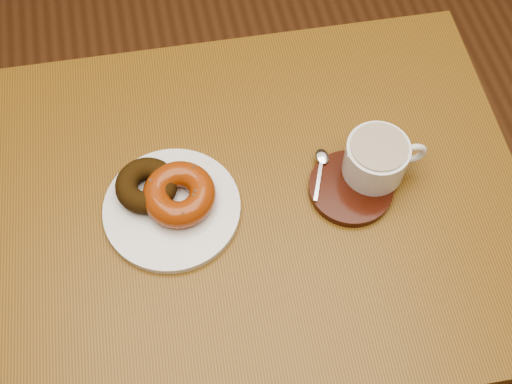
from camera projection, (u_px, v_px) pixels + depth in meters
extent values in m
plane|color=brown|center=(311.00, 227.00, 1.90)|extent=(6.00, 6.00, 0.00)
cube|color=brown|center=(244.00, 206.00, 1.02)|extent=(0.92, 0.70, 0.03)
cylinder|color=#4A2C15|center=(57.00, 206.00, 1.48)|extent=(0.05, 0.05, 0.80)
cylinder|color=#4A2C15|center=(390.00, 157.00, 1.55)|extent=(0.05, 0.05, 0.80)
cylinder|color=white|center=(172.00, 209.00, 0.99)|extent=(0.24, 0.24, 0.01)
torus|color=black|center=(146.00, 185.00, 0.98)|extent=(0.13, 0.13, 0.03)
torus|color=#953B10|center=(179.00, 194.00, 0.97)|extent=(0.13, 0.13, 0.04)
cube|color=#4C2E19|center=(201.00, 184.00, 0.96)|extent=(0.01, 0.00, 0.00)
cube|color=#4C2E19|center=(196.00, 175.00, 0.96)|extent=(0.01, 0.01, 0.00)
cube|color=#4C2E19|center=(186.00, 169.00, 0.97)|extent=(0.01, 0.01, 0.00)
cube|color=#4C2E19|center=(174.00, 169.00, 0.97)|extent=(0.00, 0.01, 0.00)
cube|color=#4C2E19|center=(163.00, 173.00, 0.97)|extent=(0.01, 0.01, 0.00)
cube|color=#4C2E19|center=(156.00, 182.00, 0.96)|extent=(0.01, 0.01, 0.00)
cube|color=#4C2E19|center=(154.00, 193.00, 0.95)|extent=(0.01, 0.00, 0.00)
cube|color=#4C2E19|center=(159.00, 203.00, 0.94)|extent=(0.01, 0.01, 0.00)
cube|color=#4C2E19|center=(169.00, 209.00, 0.94)|extent=(0.01, 0.01, 0.00)
cube|color=#4C2E19|center=(182.00, 209.00, 0.94)|extent=(0.00, 0.01, 0.00)
cube|color=#4C2E19|center=(193.00, 204.00, 0.94)|extent=(0.01, 0.01, 0.00)
cube|color=#4C2E19|center=(200.00, 195.00, 0.95)|extent=(0.01, 0.01, 0.00)
cylinder|color=#330F06|center=(351.00, 188.00, 1.00)|extent=(0.17, 0.17, 0.01)
cylinder|color=white|center=(376.00, 159.00, 0.98)|extent=(0.10, 0.10, 0.06)
cylinder|color=brown|center=(379.00, 147.00, 0.95)|extent=(0.09, 0.09, 0.00)
torus|color=white|center=(412.00, 153.00, 0.98)|extent=(0.05, 0.01, 0.05)
ellipsoid|color=silver|center=(322.00, 156.00, 1.02)|extent=(0.02, 0.03, 0.01)
cube|color=silver|center=(319.00, 179.00, 1.00)|extent=(0.04, 0.07, 0.00)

